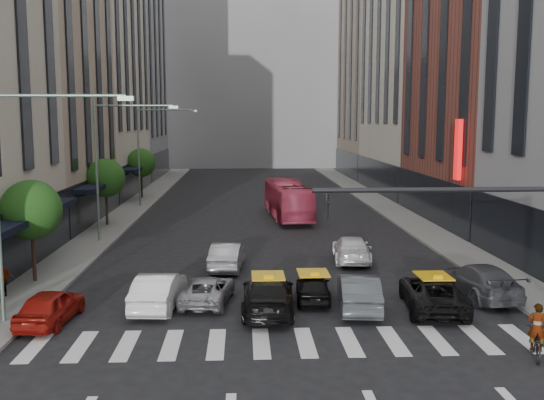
{
  "coord_description": "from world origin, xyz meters",
  "views": [
    {
      "loc": [
        -1.63,
        -19.34,
        7.95
      ],
      "look_at": [
        -0.17,
        10.39,
        4.0
      ],
      "focal_mm": 40.0,
      "sensor_mm": 36.0,
      "label": 1
    }
  ],
  "objects": [
    {
      "name": "sidewalk_left",
      "position": [
        -11.5,
        30.0,
        0.07
      ],
      "size": [
        3.0,
        96.0,
        0.15
      ],
      "primitive_type": "cube",
      "color": "slate",
      "rests_on": "ground"
    },
    {
      "name": "car_white_front",
      "position": [
        -5.21,
        5.83,
        0.76
      ],
      "size": [
        2.0,
        4.75,
        1.53
      ],
      "primitive_type": "imported",
      "rotation": [
        0.0,
        0.0,
        3.06
      ],
      "color": "white",
      "rests_on": "ground"
    },
    {
      "name": "car_grey_mid",
      "position": [
        3.24,
        5.25,
        0.76
      ],
      "size": [
        2.08,
        4.75,
        1.52
      ],
      "primitive_type": "imported",
      "rotation": [
        0.0,
        0.0,
        3.04
      ],
      "color": "#404448",
      "rests_on": "ground"
    },
    {
      "name": "car_row2_left",
      "position": [
        -2.47,
        12.45,
        0.74
      ],
      "size": [
        1.99,
        4.6,
        1.47
      ],
      "primitive_type": "imported",
      "rotation": [
        0.0,
        0.0,
        3.04
      ],
      "color": "#A4A4AA",
      "rests_on": "ground"
    },
    {
      "name": "taxi_center",
      "position": [
        1.45,
        6.51,
        0.62
      ],
      "size": [
        1.73,
        3.74,
        1.24
      ],
      "primitive_type": "imported",
      "rotation": [
        0.0,
        0.0,
        3.07
      ],
      "color": "black",
      "rests_on": "ground"
    },
    {
      "name": "building_far",
      "position": [
        0.0,
        85.0,
        18.0
      ],
      "size": [
        30.0,
        10.0,
        36.0
      ],
      "primitive_type": "cube",
      "color": "gray",
      "rests_on": "ground"
    },
    {
      "name": "streetlamp_near",
      "position": [
        -10.04,
        4.0,
        5.9
      ],
      "size": [
        5.38,
        0.25,
        9.0
      ],
      "color": "gray",
      "rests_on": "sidewalk_left"
    },
    {
      "name": "building_right_b",
      "position": [
        17.0,
        27.0,
        13.0
      ],
      "size": [
        8.0,
        18.0,
        26.0
      ],
      "primitive_type": "cube",
      "color": "brown",
      "rests_on": "ground"
    },
    {
      "name": "building_right_c",
      "position": [
        17.0,
        46.0,
        20.0
      ],
      "size": [
        8.0,
        20.0,
        40.0
      ],
      "primitive_type": "cube",
      "color": "beige",
      "rests_on": "ground"
    },
    {
      "name": "car_red",
      "position": [
        -9.2,
        4.04,
        0.69
      ],
      "size": [
        2.01,
        4.18,
        1.38
      ],
      "primitive_type": "imported",
      "rotation": [
        0.0,
        0.0,
        3.04
      ],
      "color": "maroon",
      "rests_on": "ground"
    },
    {
      "name": "sidewalk_right",
      "position": [
        11.5,
        30.0,
        0.07
      ],
      "size": [
        3.0,
        96.0,
        0.15
      ],
      "primitive_type": "cube",
      "color": "slate",
      "rests_on": "ground"
    },
    {
      "name": "building_left_b",
      "position": [
        -17.0,
        28.0,
        12.0
      ],
      "size": [
        8.0,
        16.0,
        24.0
      ],
      "primitive_type": "cube",
      "color": "tan",
      "rests_on": "ground"
    },
    {
      "name": "tree_mid",
      "position": [
        -11.8,
        26.0,
        3.65
      ],
      "size": [
        2.88,
        2.88,
        4.95
      ],
      "color": "black",
      "rests_on": "sidewalk_left"
    },
    {
      "name": "building_right_d",
      "position": [
        17.0,
        65.0,
        14.0
      ],
      "size": [
        8.0,
        18.0,
        28.0
      ],
      "primitive_type": "cube",
      "color": "tan",
      "rests_on": "ground"
    },
    {
      "name": "liberty_sign",
      "position": [
        12.6,
        20.0,
        6.0
      ],
      "size": [
        0.3,
        0.7,
        4.0
      ],
      "color": "red",
      "rests_on": "ground"
    },
    {
      "name": "car_row2_right",
      "position": [
        4.5,
        13.96,
        0.71
      ],
      "size": [
        2.49,
        5.08,
        1.42
      ],
      "primitive_type": "imported",
      "rotation": [
        0.0,
        0.0,
        3.04
      ],
      "color": "silver",
      "rests_on": "ground"
    },
    {
      "name": "car_silver",
      "position": [
        -3.18,
        6.42,
        0.59
      ],
      "size": [
        2.48,
        4.44,
        1.17
      ],
      "primitive_type": "imported",
      "rotation": [
        0.0,
        0.0,
        3.01
      ],
      "color": "#99999E",
      "rests_on": "ground"
    },
    {
      "name": "streetlamp_far",
      "position": [
        -10.04,
        36.0,
        5.9
      ],
      "size": [
        5.38,
        0.25,
        9.0
      ],
      "color": "gray",
      "rests_on": "sidewalk_left"
    },
    {
      "name": "pedestrian_far",
      "position": [
        -12.31,
        7.36,
        0.94
      ],
      "size": [
        1.0,
        0.74,
        1.57
      ],
      "primitive_type": "imported",
      "rotation": [
        0.0,
        0.0,
        3.58
      ],
      "color": "gray",
      "rests_on": "sidewalk_left"
    },
    {
      "name": "motorcycle",
      "position": [
        8.19,
        -0.28,
        0.48
      ],
      "size": [
        1.19,
        1.93,
        0.96
      ],
      "primitive_type": "imported",
      "rotation": [
        0.0,
        0.0,
        2.82
      ],
      "color": "black",
      "rests_on": "ground"
    },
    {
      "name": "building_left_c",
      "position": [
        -17.0,
        46.0,
        18.0
      ],
      "size": [
        8.0,
        20.0,
        36.0
      ],
      "primitive_type": "cube",
      "color": "beige",
      "rests_on": "ground"
    },
    {
      "name": "traffic_signal",
      "position": [
        7.69,
        -1.0,
        4.47
      ],
      "size": [
        10.1,
        0.2,
        6.0
      ],
      "color": "black",
      "rests_on": "ground"
    },
    {
      "name": "car_grey_curb",
      "position": [
        9.0,
        6.74,
        0.76
      ],
      "size": [
        2.68,
        5.44,
        1.52
      ],
      "primitive_type": "imported",
      "rotation": [
        0.0,
        0.0,
        3.25
      ],
      "color": "#44464C",
      "rests_on": "ground"
    },
    {
      "name": "taxi_left",
      "position": [
        -0.6,
        5.03,
        0.77
      ],
      "size": [
        2.35,
        5.35,
        1.53
      ],
      "primitive_type": "imported",
      "rotation": [
        0.0,
        0.0,
        3.1
      ],
      "color": "black",
      "rests_on": "ground"
    },
    {
      "name": "tree_near",
      "position": [
        -11.8,
        10.0,
        3.65
      ],
      "size": [
        2.88,
        2.88,
        4.95
      ],
      "color": "black",
      "rests_on": "sidewalk_left"
    },
    {
      "name": "ground",
      "position": [
        0.0,
        0.0,
        0.0
      ],
      "size": [
        160.0,
        160.0,
        0.0
      ],
      "primitive_type": "plane",
      "color": "black",
      "rests_on": "ground"
    },
    {
      "name": "building_left_d",
      "position": [
        -17.0,
        65.0,
        15.0
      ],
      "size": [
        8.0,
        18.0,
        30.0
      ],
      "primitive_type": "cube",
      "color": "gray",
      "rests_on": "ground"
    },
    {
      "name": "taxi_right",
      "position": [
        6.36,
        5.08,
        0.71
      ],
      "size": [
        3.0,
        5.38,
        1.42
      ],
      "primitive_type": "imported",
      "rotation": [
        0.0,
        0.0,
        3.01
      ],
      "color": "black",
      "rests_on": "ground"
    },
    {
      "name": "rider",
      "position": [
        8.19,
        -0.28,
        1.78
      ],
      "size": [
        0.69,
        0.56,
        1.64
      ],
      "primitive_type": "imported",
      "rotation": [
        0.0,
        0.0,
        2.82
      ],
      "color": "gray",
      "rests_on": "motorcycle"
    },
    {
      "name": "bus",
      "position": [
        2.04,
        29.29,
        1.51
      ],
      "size": [
        3.41,
        10.99,
        3.01
      ],
      "primitive_type": "imported",
      "rotation": [
        0.0,
        0.0,
        3.22
      ],
      "color": "#C83A57",
      "rests_on": "ground"
    },
    {
      "name": "streetlamp_mid",
      "position": [
        -10.04,
        20.0,
        5.9
      ],
      "size": [
        5.38,
        0.25,
        9.0
      ],
      "color": "gray",
      "rests_on": "sidewalk_left"
    },
    {
      "name": "tree_far",
      "position": [
        -11.8,
        42.0,
        3.65
      ],
      "size": [
        2.88,
        2.88,
        4.95
      ],
      "color": "black",
      "rests_on": "sidewalk_left"
    }
  ]
}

